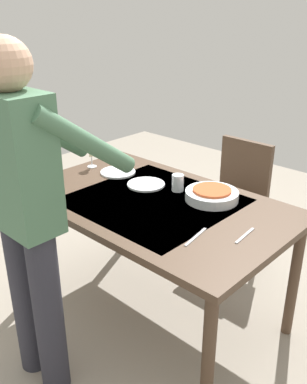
% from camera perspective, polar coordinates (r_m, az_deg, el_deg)
% --- Properties ---
extents(ground_plane, '(6.00, 6.00, 0.00)m').
position_cam_1_polar(ground_plane, '(2.81, -0.00, -15.65)').
color(ground_plane, '#9E9384').
extents(dining_table, '(1.55, 0.95, 0.78)m').
position_cam_1_polar(dining_table, '(2.43, -0.00, -2.73)').
color(dining_table, '#4C3828').
rests_on(dining_table, ground_plane).
extents(chair_near, '(0.40, 0.40, 0.91)m').
position_cam_1_polar(chair_near, '(3.12, 11.02, -0.46)').
color(chair_near, '#352114').
rests_on(chair_near, ground_plane).
extents(person_server, '(0.42, 0.61, 1.69)m').
position_cam_1_polar(person_server, '(1.95, -16.59, -2.10)').
color(person_server, '#2D2D38').
rests_on(person_server, ground_plane).
extents(wine_bottle, '(0.07, 0.07, 0.30)m').
position_cam_1_polar(wine_bottle, '(2.59, -15.69, 2.61)').
color(wine_bottle, black).
rests_on(wine_bottle, dining_table).
extents(wine_glass_left, '(0.07, 0.07, 0.15)m').
position_cam_1_polar(wine_glass_left, '(2.89, -8.38, 5.29)').
color(wine_glass_left, white).
rests_on(wine_glass_left, dining_table).
extents(water_cup_near_left, '(0.07, 0.07, 0.10)m').
position_cam_1_polar(water_cup_near_left, '(2.50, 3.29, 1.25)').
color(water_cup_near_left, silver).
rests_on(water_cup_near_left, dining_table).
extents(water_cup_near_right, '(0.07, 0.07, 0.11)m').
position_cam_1_polar(water_cup_near_right, '(2.51, -12.93, 0.84)').
color(water_cup_near_right, silver).
rests_on(water_cup_near_right, dining_table).
extents(serving_bowl_pasta, '(0.30, 0.30, 0.07)m').
position_cam_1_polar(serving_bowl_pasta, '(2.40, 7.84, -0.35)').
color(serving_bowl_pasta, silver).
rests_on(serving_bowl_pasta, dining_table).
extents(dinner_plate_near, '(0.23, 0.23, 0.01)m').
position_cam_1_polar(dinner_plate_near, '(2.59, -1.02, 1.04)').
color(dinner_plate_near, silver).
rests_on(dinner_plate_near, dining_table).
extents(dinner_plate_far, '(0.23, 0.23, 0.01)m').
position_cam_1_polar(dinner_plate_far, '(2.79, -4.81, 2.68)').
color(dinner_plate_far, silver).
rests_on(dinner_plate_far, dining_table).
extents(table_knife, '(0.05, 0.20, 0.00)m').
position_cam_1_polar(table_knife, '(2.03, 5.69, -6.02)').
color(table_knife, silver).
rests_on(table_knife, dining_table).
extents(table_fork, '(0.03, 0.18, 0.00)m').
position_cam_1_polar(table_fork, '(2.08, 12.20, -5.73)').
color(table_fork, silver).
rests_on(table_fork, dining_table).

